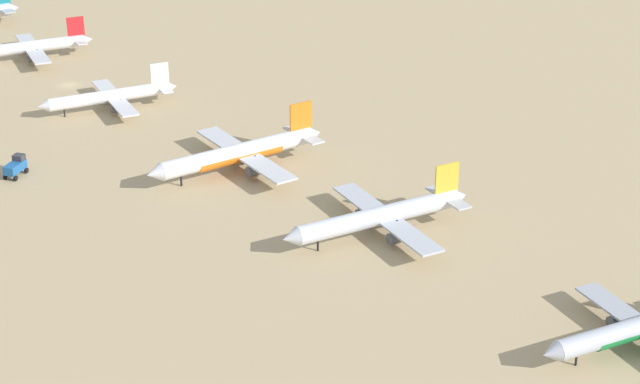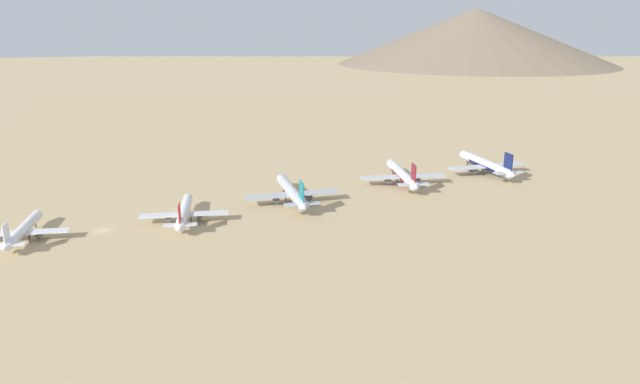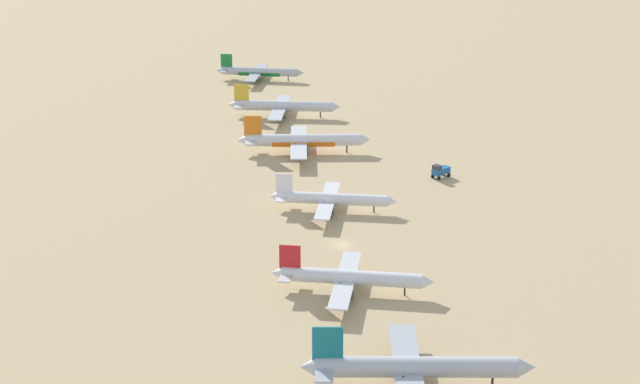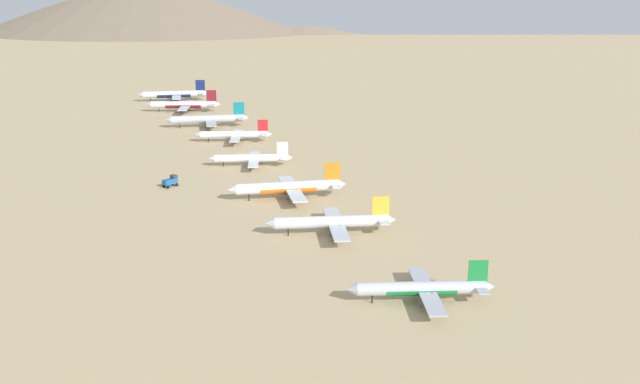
{
  "view_description": "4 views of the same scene",
  "coord_description": "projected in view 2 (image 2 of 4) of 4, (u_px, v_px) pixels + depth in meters",
  "views": [
    {
      "loc": [
        87.67,
        232.58,
        83.94
      ],
      "look_at": [
        -6.94,
        97.08,
        6.61
      ],
      "focal_mm": 58.58,
      "sensor_mm": 36.0,
      "label": 1
    },
    {
      "loc": [
        -177.38,
        -13.2,
        62.03
      ],
      "look_at": [
        3.3,
        -70.97,
        4.85
      ],
      "focal_mm": 32.24,
      "sensor_mm": 36.0,
      "label": 2
    },
    {
      "loc": [
        -12.51,
        -214.48,
        93.82
      ],
      "look_at": [
        -4.44,
        17.48,
        6.6
      ],
      "focal_mm": 56.8,
      "sensor_mm": 36.0,
      "label": 3
    },
    {
      "loc": [
        31.67,
        298.46,
        68.21
      ],
      "look_at": [
        -16.15,
        77.8,
        4.39
      ],
      "focal_mm": 41.83,
      "sensor_mm": 36.0,
      "label": 4
    }
  ],
  "objects": [
    {
      "name": "parked_jet_0",
      "position": [
        486.0,
        164.0,
        239.2
      ],
      "size": [
        41.84,
        33.91,
        12.08
      ],
      "color": "silver",
      "rests_on": "ground"
    },
    {
      "name": "parked_jet_4",
      "position": [
        23.0,
        230.0,
        167.16
      ],
      "size": [
        32.31,
        26.41,
        9.34
      ],
      "color": "white",
      "rests_on": "ground"
    },
    {
      "name": "parked_jet_3",
      "position": [
        184.0,
        212.0,
        182.24
      ],
      "size": [
        34.23,
        28.01,
        9.91
      ],
      "color": "silver",
      "rests_on": "ground"
    },
    {
      "name": "parked_jet_1",
      "position": [
        402.0,
        175.0,
        223.8
      ],
      "size": [
        40.68,
        33.29,
        11.78
      ],
      "color": "silver",
      "rests_on": "ground"
    },
    {
      "name": "parked_jet_2",
      "position": [
        292.0,
        192.0,
        201.07
      ],
      "size": [
        40.93,
        33.21,
        11.81
      ],
      "color": "#B2B7C1",
      "rests_on": "ground"
    },
    {
      "name": "ground_plane",
      "position": [
        103.0,
        230.0,
        175.81
      ],
      "size": [
        1844.21,
        1844.21,
        0.0
      ],
      "primitive_type": "plane",
      "color": "tan"
    },
    {
      "name": "desert_hill_0",
      "position": [
        475.0,
        36.0,
        819.51
      ],
      "size": [
        391.67,
        391.67,
        77.43
      ],
      "primitive_type": "cone",
      "color": "#7A6854",
      "rests_on": "ground"
    }
  ]
}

